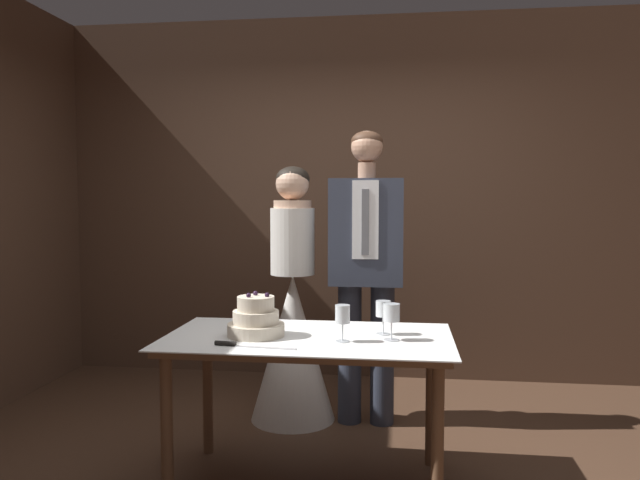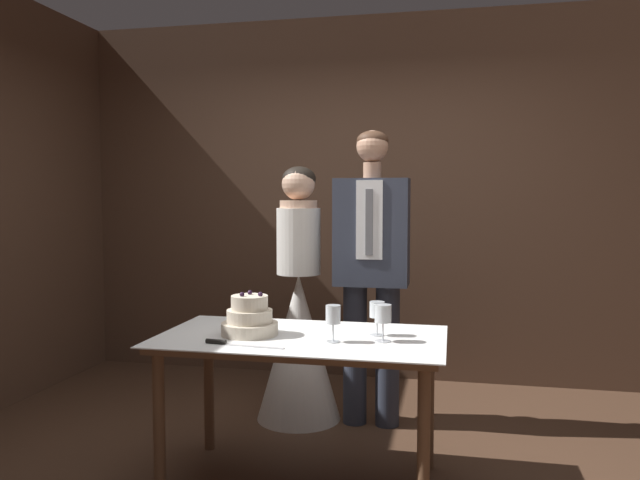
# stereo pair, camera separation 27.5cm
# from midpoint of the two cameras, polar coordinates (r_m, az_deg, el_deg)

# --- Properties ---
(wall_back) EXTENTS (4.74, 0.12, 2.84)m
(wall_back) POSITION_cam_midpoint_polar(r_m,az_deg,el_deg) (4.99, 0.82, 3.79)
(wall_back) COLOR #513828
(wall_back) RESTS_ON ground_plane
(cake_table) EXTENTS (1.41, 0.79, 0.75)m
(cake_table) POSITION_cam_midpoint_polar(r_m,az_deg,el_deg) (3.13, -3.64, -10.32)
(cake_table) COLOR brown
(cake_table) RESTS_ON ground_plane
(tiered_cake) EXTENTS (0.28, 0.28, 0.22)m
(tiered_cake) POSITION_cam_midpoint_polar(r_m,az_deg,el_deg) (3.12, -8.42, -7.25)
(tiered_cake) COLOR beige
(tiered_cake) RESTS_ON cake_table
(cake_knife) EXTENTS (0.39, 0.06, 0.02)m
(cake_knife) POSITION_cam_midpoint_polar(r_m,az_deg,el_deg) (2.93, -10.12, -9.44)
(cake_knife) COLOR silver
(cake_knife) RESTS_ON cake_table
(wine_glass_near) EXTENTS (0.08, 0.08, 0.18)m
(wine_glass_near) POSITION_cam_midpoint_polar(r_m,az_deg,el_deg) (2.99, 3.94, -6.84)
(wine_glass_near) COLOR silver
(wine_glass_near) RESTS_ON cake_table
(wine_glass_middle) EXTENTS (0.07, 0.07, 0.18)m
(wine_glass_middle) POSITION_cam_midpoint_polar(r_m,az_deg,el_deg) (2.96, -0.60, -7.00)
(wine_glass_middle) COLOR silver
(wine_glass_middle) RESTS_ON cake_table
(wine_glass_far) EXTENTS (0.08, 0.08, 0.17)m
(wine_glass_far) POSITION_cam_midpoint_polar(r_m,az_deg,el_deg) (3.12, 3.29, -6.42)
(wine_glass_far) COLOR silver
(wine_glass_far) RESTS_ON cake_table
(bride) EXTENTS (0.54, 0.54, 1.63)m
(bride) POSITION_cam_midpoint_polar(r_m,az_deg,el_deg) (4.04, -4.48, -7.96)
(bride) COLOR white
(bride) RESTS_ON ground_plane
(groom) EXTENTS (0.46, 0.25, 1.84)m
(groom) POSITION_cam_midpoint_polar(r_m,az_deg,el_deg) (3.90, 2.25, -1.97)
(groom) COLOR #333847
(groom) RESTS_ON ground_plane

